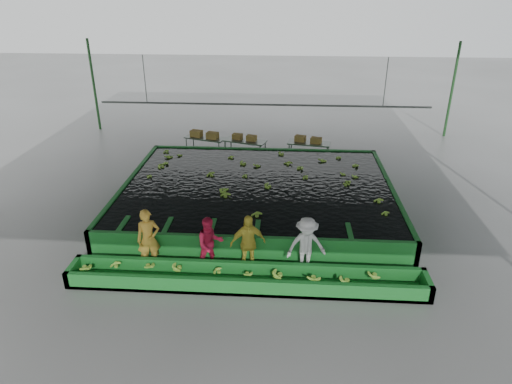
# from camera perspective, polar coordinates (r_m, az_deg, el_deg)

# --- Properties ---
(ground) EXTENTS (80.00, 80.00, 0.00)m
(ground) POSITION_cam_1_polar(r_m,az_deg,el_deg) (16.07, -0.12, -3.99)
(ground) COLOR slate
(ground) RESTS_ON ground
(shed_roof) EXTENTS (20.00, 22.00, 0.04)m
(shed_roof) POSITION_cam_1_polar(r_m,az_deg,el_deg) (14.34, -0.14, 13.80)
(shed_roof) COLOR slate
(shed_roof) RESTS_ON shed_posts
(shed_posts) EXTENTS (20.00, 22.00, 5.00)m
(shed_posts) POSITION_cam_1_polar(r_m,az_deg,el_deg) (15.02, -0.13, 4.40)
(shed_posts) COLOR #225224
(shed_posts) RESTS_ON ground
(flotation_tank) EXTENTS (10.00, 8.00, 0.90)m
(flotation_tank) POSITION_cam_1_polar(r_m,az_deg,el_deg) (17.20, 0.22, -0.27)
(flotation_tank) COLOR #176823
(flotation_tank) RESTS_ON ground
(tank_water) EXTENTS (9.70, 7.70, 0.00)m
(tank_water) POSITION_cam_1_polar(r_m,az_deg,el_deg) (17.03, 0.23, 0.95)
(tank_water) COLOR black
(tank_water) RESTS_ON flotation_tank
(sorting_trough) EXTENTS (10.00, 1.00, 0.50)m
(sorting_trough) POSITION_cam_1_polar(r_m,az_deg,el_deg) (12.89, -1.24, -10.73)
(sorting_trough) COLOR #176823
(sorting_trough) RESTS_ON ground
(cableway_rail) EXTENTS (0.08, 0.08, 14.00)m
(cableway_rail) POSITION_cam_1_polar(r_m,az_deg,el_deg) (19.65, 0.90, 10.86)
(cableway_rail) COLOR #59605B
(cableway_rail) RESTS_ON shed_roof
(rail_hanger_left) EXTENTS (0.04, 0.04, 2.00)m
(rail_hanger_left) POSITION_cam_1_polar(r_m,az_deg,el_deg) (20.31, -13.73, 13.53)
(rail_hanger_left) COLOR #59605B
(rail_hanger_left) RESTS_ON shed_roof
(rail_hanger_right) EXTENTS (0.04, 0.04, 2.00)m
(rail_hanger_right) POSITION_cam_1_polar(r_m,az_deg,el_deg) (19.82, 15.90, 13.03)
(rail_hanger_right) COLOR #59605B
(rail_hanger_right) RESTS_ON shed_roof
(worker_a) EXTENTS (0.79, 0.67, 1.84)m
(worker_a) POSITION_cam_1_polar(r_m,az_deg,el_deg) (13.72, -13.28, -5.74)
(worker_a) COLOR gold
(worker_a) RESTS_ON ground
(worker_b) EXTENTS (1.00, 0.91, 1.67)m
(worker_b) POSITION_cam_1_polar(r_m,az_deg,el_deg) (13.36, -5.77, -6.46)
(worker_b) COLOR red
(worker_b) RESTS_ON ground
(worker_c) EXTENTS (1.13, 0.76, 1.79)m
(worker_c) POSITION_cam_1_polar(r_m,az_deg,el_deg) (13.20, -1.04, -6.44)
(worker_c) COLOR gold
(worker_c) RESTS_ON ground
(worker_d) EXTENTS (1.26, 0.89, 1.77)m
(worker_d) POSITION_cam_1_polar(r_m,az_deg,el_deg) (13.19, 6.31, -6.69)
(worker_d) COLOR silver
(worker_d) RESTS_ON ground
(packing_table_left) EXTENTS (2.11, 1.36, 0.89)m
(packing_table_left) POSITION_cam_1_polar(r_m,az_deg,el_deg) (22.47, -6.29, 5.74)
(packing_table_left) COLOR #59605B
(packing_table_left) RESTS_ON ground
(packing_table_mid) EXTENTS (2.13, 1.35, 0.90)m
(packing_table_mid) POSITION_cam_1_polar(r_m,az_deg,el_deg) (21.88, -1.36, 5.36)
(packing_table_mid) COLOR #59605B
(packing_table_mid) RESTS_ON ground
(packing_table_right) EXTENTS (2.06, 1.09, 0.89)m
(packing_table_right) POSITION_cam_1_polar(r_m,az_deg,el_deg) (21.75, 6.59, 5.07)
(packing_table_right) COLOR #59605B
(packing_table_right) RESTS_ON ground
(box_stack_left) EXTENTS (1.45, 0.78, 0.30)m
(box_stack_left) POSITION_cam_1_polar(r_m,az_deg,el_deg) (22.31, -6.46, 6.80)
(box_stack_left) COLOR olive
(box_stack_left) RESTS_ON packing_table_left
(box_stack_mid) EXTENTS (1.22, 0.64, 0.25)m
(box_stack_mid) POSITION_cam_1_polar(r_m,az_deg,el_deg) (21.81, -1.46, 6.55)
(box_stack_mid) COLOR olive
(box_stack_mid) RESTS_ON packing_table_mid
(box_stack_right) EXTENTS (1.30, 0.73, 0.27)m
(box_stack_right) POSITION_cam_1_polar(r_m,az_deg,el_deg) (21.63, 6.51, 6.21)
(box_stack_right) COLOR olive
(box_stack_right) RESTS_ON packing_table_right
(floating_bananas) EXTENTS (8.77, 5.98, 0.12)m
(floating_bananas) POSITION_cam_1_polar(r_m,az_deg,el_deg) (17.77, 0.39, 2.00)
(floating_bananas) COLOR #7DB434
(floating_bananas) RESTS_ON tank_water
(trough_bananas) EXTENTS (9.71, 0.65, 0.13)m
(trough_bananas) POSITION_cam_1_polar(r_m,az_deg,el_deg) (12.81, -1.25, -10.18)
(trough_bananas) COLOR #7DB434
(trough_bananas) RESTS_ON sorting_trough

